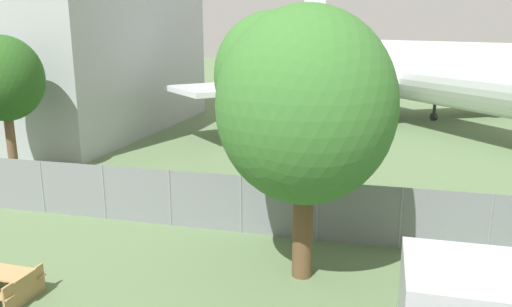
{
  "coord_description": "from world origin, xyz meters",
  "views": [
    {
      "loc": [
        4.39,
        -4.49,
        6.57
      ],
      "look_at": [
        -0.26,
        13.54,
        2.0
      ],
      "focal_mm": 35.0,
      "sensor_mm": 36.0,
      "label": 1
    }
  ],
  "objects_px": {
    "airplane": "(422,72)",
    "tree_far_right": "(272,77)",
    "picnic_bench_near_cabin": "(1,282)",
    "tree_behind_benches": "(306,107)",
    "tree_left_of_cabin": "(4,79)"
  },
  "relations": [
    {
      "from": "airplane",
      "to": "tree_behind_benches",
      "type": "height_order",
      "value": "airplane"
    },
    {
      "from": "picnic_bench_near_cabin",
      "to": "tree_far_right",
      "type": "xyz_separation_m",
      "value": [
        5.21,
        7.68,
        4.56
      ]
    },
    {
      "from": "airplane",
      "to": "tree_far_right",
      "type": "height_order",
      "value": "airplane"
    },
    {
      "from": "tree_behind_benches",
      "to": "picnic_bench_near_cabin",
      "type": "bearing_deg",
      "value": -156.32
    },
    {
      "from": "airplane",
      "to": "tree_far_right",
      "type": "relative_size",
      "value": 5.08
    },
    {
      "from": "airplane",
      "to": "picnic_bench_near_cabin",
      "type": "bearing_deg",
      "value": -60.03
    },
    {
      "from": "tree_left_of_cabin",
      "to": "tree_behind_benches",
      "type": "relative_size",
      "value": 0.89
    },
    {
      "from": "picnic_bench_near_cabin",
      "to": "tree_behind_benches",
      "type": "distance_m",
      "value": 8.86
    },
    {
      "from": "tree_left_of_cabin",
      "to": "airplane",
      "type": "bearing_deg",
      "value": 43.48
    },
    {
      "from": "picnic_bench_near_cabin",
      "to": "tree_far_right",
      "type": "distance_m",
      "value": 10.34
    },
    {
      "from": "tree_left_of_cabin",
      "to": "tree_behind_benches",
      "type": "distance_m",
      "value": 15.97
    },
    {
      "from": "tree_behind_benches",
      "to": "tree_far_right",
      "type": "xyz_separation_m",
      "value": [
        -1.91,
        4.56,
        0.33
      ]
    },
    {
      "from": "picnic_bench_near_cabin",
      "to": "tree_left_of_cabin",
      "type": "xyz_separation_m",
      "value": [
        -7.51,
        9.51,
        4.02
      ]
    },
    {
      "from": "picnic_bench_near_cabin",
      "to": "tree_far_right",
      "type": "bearing_deg",
      "value": 55.84
    },
    {
      "from": "tree_far_right",
      "to": "tree_left_of_cabin",
      "type": "bearing_deg",
      "value": 171.83
    }
  ]
}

